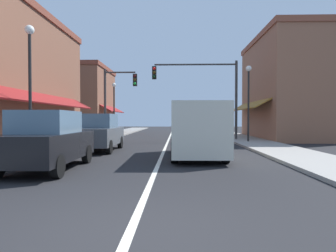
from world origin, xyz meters
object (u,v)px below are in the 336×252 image
(parked_car_nearest_left, at_px, (48,141))
(street_lamp_left_near, at_px, (30,70))
(van_in_lane, at_px, (196,129))
(traffic_signal_left_corner, at_px, (116,93))
(street_lamp_left_far, at_px, (114,100))
(street_lamp_right_mid, at_px, (249,91))
(traffic_signal_mast_arm, at_px, (206,85))
(parked_car_second_left, at_px, (99,133))

(parked_car_nearest_left, xyz_separation_m, street_lamp_left_near, (-1.77, 2.54, 2.54))
(parked_car_nearest_left, relative_size, van_in_lane, 0.79)
(traffic_signal_left_corner, xyz_separation_m, street_lamp_left_far, (-1.07, 4.45, -0.24))
(street_lamp_right_mid, bearing_deg, traffic_signal_mast_arm, 138.12)
(van_in_lane, distance_m, traffic_signal_mast_arm, 9.87)
(traffic_signal_left_corner, bearing_deg, traffic_signal_mast_arm, -9.63)
(parked_car_second_left, relative_size, traffic_signal_left_corner, 0.78)
(traffic_signal_mast_arm, bearing_deg, street_lamp_left_far, 144.13)
(parked_car_second_left, bearing_deg, street_lamp_left_far, 98.02)
(van_in_lane, xyz_separation_m, street_lamp_right_mid, (3.74, 7.19, 2.14))
(street_lamp_right_mid, bearing_deg, traffic_signal_left_corner, 159.91)
(parked_car_nearest_left, xyz_separation_m, traffic_signal_mast_arm, (5.92, 12.48, 3.03))
(parked_car_nearest_left, height_order, traffic_signal_left_corner, traffic_signal_left_corner)
(van_in_lane, bearing_deg, street_lamp_left_far, 112.34)
(traffic_signal_mast_arm, xyz_separation_m, street_lamp_left_near, (-7.70, -9.95, -0.50))
(parked_car_second_left, bearing_deg, parked_car_nearest_left, -91.92)
(traffic_signal_left_corner, xyz_separation_m, street_lamp_left_near, (-1.05, -11.08, -0.04))
(street_lamp_left_near, height_order, street_lamp_left_far, street_lamp_left_near)
(parked_car_second_left, distance_m, street_lamp_left_near, 4.27)
(van_in_lane, bearing_deg, traffic_signal_mast_arm, 81.31)
(traffic_signal_mast_arm, height_order, street_lamp_left_far, traffic_signal_mast_arm)
(van_in_lane, height_order, traffic_signal_mast_arm, traffic_signal_mast_arm)
(van_in_lane, distance_m, traffic_signal_left_corner, 12.03)
(traffic_signal_mast_arm, xyz_separation_m, street_lamp_left_far, (-7.72, 5.58, -0.70))
(street_lamp_right_mid, bearing_deg, parked_car_second_left, -149.39)
(van_in_lane, distance_m, street_lamp_left_near, 6.83)
(street_lamp_left_near, bearing_deg, parked_car_second_left, 56.46)
(traffic_signal_mast_arm, relative_size, street_lamp_left_near, 1.18)
(parked_car_second_left, distance_m, street_lamp_right_mid, 9.89)
(van_in_lane, distance_m, street_lamp_left_far, 16.42)
(parked_car_second_left, height_order, van_in_lane, van_in_lane)
(van_in_lane, xyz_separation_m, traffic_signal_left_corner, (-5.37, 10.52, 2.31))
(van_in_lane, bearing_deg, traffic_signal_left_corner, 116.11)
(parked_car_nearest_left, height_order, street_lamp_right_mid, street_lamp_right_mid)
(traffic_signal_mast_arm, bearing_deg, traffic_signal_left_corner, 170.37)
(parked_car_nearest_left, bearing_deg, street_lamp_right_mid, 49.48)
(parked_car_second_left, relative_size, street_lamp_left_near, 0.80)
(traffic_signal_left_corner, distance_m, street_lamp_left_near, 11.13)
(parked_car_nearest_left, distance_m, street_lamp_left_far, 18.30)
(van_in_lane, height_order, traffic_signal_left_corner, traffic_signal_left_corner)
(parked_car_nearest_left, distance_m, parked_car_second_left, 5.40)
(street_lamp_right_mid, relative_size, street_lamp_left_far, 1.03)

